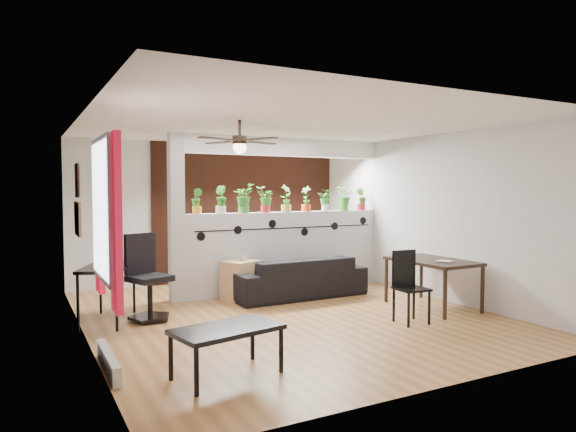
{
  "coord_description": "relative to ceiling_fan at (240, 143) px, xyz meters",
  "views": [
    {
      "loc": [
        -3.28,
        -6.26,
        1.74
      ],
      "look_at": [
        0.36,
        0.6,
        1.33
      ],
      "focal_mm": 32.0,
      "sensor_mm": 36.0,
      "label": 1
    }
  ],
  "objects": [
    {
      "name": "potted_plant_8",
      "position": [
        3.18,
        1.8,
        -0.75
      ],
      "size": [
        0.27,
        0.26,
        0.41
      ],
      "color": "red",
      "rests_on": "partition_wall"
    },
    {
      "name": "window_assembly",
      "position": [
        -1.76,
        -0.9,
        -0.81
      ],
      "size": [
        0.09,
        1.3,
        1.55
      ],
      "color": "white",
      "rests_on": "room_shell"
    },
    {
      "name": "cup",
      "position": [
        0.66,
        1.46,
        -1.65
      ],
      "size": [
        0.12,
        0.12,
        0.09
      ],
      "primitive_type": "imported",
      "rotation": [
        0.0,
        0.0,
        0.02
      ],
      "color": "gray",
      "rests_on": "cube_shelf"
    },
    {
      "name": "potted_plant_4",
      "position": [
        1.6,
        1.8,
        -0.72
      ],
      "size": [
        0.3,
        0.27,
        0.47
      ],
      "color": "gold",
      "rests_on": "partition_wall"
    },
    {
      "name": "room_shell",
      "position": [
        0.8,
        0.3,
        -1.01
      ],
      "size": [
        6.3,
        7.1,
        2.9
      ],
      "color": "#8F5E2E",
      "rests_on": "ground"
    },
    {
      "name": "ceiling_fan",
      "position": [
        0.0,
        0.0,
        0.0
      ],
      "size": [
        1.19,
        1.19,
        0.43
      ],
      "color": "black",
      "rests_on": "room_shell"
    },
    {
      "name": "vine_decal",
      "position": [
        1.6,
        1.7,
        -1.23
      ],
      "size": [
        3.31,
        0.01,
        0.3
      ],
      "color": "black",
      "rests_on": "partition_wall"
    },
    {
      "name": "framed_art",
      "position": [
        -1.78,
        1.2,
        -0.46
      ],
      "size": [
        0.03,
        0.34,
        0.44
      ],
      "color": "#8C7259",
      "rests_on": "room_shell"
    },
    {
      "name": "pier_column",
      "position": [
        -0.31,
        1.8,
        -1.01
      ],
      "size": [
        0.22,
        0.2,
        2.6
      ],
      "primitive_type": "cube",
      "color": "#BCBCC1",
      "rests_on": "ground"
    },
    {
      "name": "office_chair",
      "position": [
        -0.98,
        0.88,
        -1.82
      ],
      "size": [
        0.61,
        0.62,
        1.12
      ],
      "color": "black",
      "rests_on": "ground"
    },
    {
      "name": "potted_plant_3",
      "position": [
        1.21,
        1.8,
        -0.73
      ],
      "size": [
        0.24,
        0.2,
        0.44
      ],
      "color": "red",
      "rests_on": "partition_wall"
    },
    {
      "name": "coffee_table",
      "position": [
        -0.78,
        -1.55,
        -1.9
      ],
      "size": [
        1.08,
        0.73,
        0.46
      ],
      "color": "black",
      "rests_on": "ground"
    },
    {
      "name": "potted_plant_5",
      "position": [
        2.0,
        1.8,
        -0.73
      ],
      "size": [
        0.26,
        0.28,
        0.44
      ],
      "color": "#DF4E1A",
      "rests_on": "partition_wall"
    },
    {
      "name": "book",
      "position": [
        2.78,
        -0.66,
        -1.59
      ],
      "size": [
        0.22,
        0.25,
        0.02
      ],
      "primitive_type": "imported",
      "rotation": [
        0.0,
        0.0,
        0.34
      ],
      "color": "gray",
      "rests_on": "dining_table"
    },
    {
      "name": "partition_wall",
      "position": [
        1.6,
        1.8,
        -1.64
      ],
      "size": [
        3.6,
        0.18,
        1.35
      ],
      "primitive_type": "cube",
      "color": "#BCBCC1",
      "rests_on": "ground"
    },
    {
      "name": "sofa",
      "position": [
        1.52,
        1.24,
        -2.01
      ],
      "size": [
        2.11,
        0.86,
        0.61
      ],
      "primitive_type": "imported",
      "rotation": [
        0.0,
        0.0,
        3.16
      ],
      "color": "black",
      "rests_on": "ground"
    },
    {
      "name": "dining_table",
      "position": [
        2.88,
        -0.36,
        -1.68
      ],
      "size": [
        0.79,
        1.3,
        0.71
      ],
      "color": "black",
      "rests_on": "ground"
    },
    {
      "name": "ceiling_header",
      "position": [
        1.6,
        1.8,
        0.14
      ],
      "size": [
        3.6,
        0.18,
        0.3
      ],
      "primitive_type": "cube",
      "color": "silver",
      "rests_on": "room_shell"
    },
    {
      "name": "computer_desk",
      "position": [
        -1.45,
        1.01,
        -1.64
      ],
      "size": [
        0.91,
        1.16,
        0.75
      ],
      "color": "black",
      "rests_on": "ground"
    },
    {
      "name": "folding_chair",
      "position": [
        2.02,
        -0.82,
        -1.76
      ],
      "size": [
        0.41,
        0.41,
        0.94
      ],
      "color": "black",
      "rests_on": "ground"
    },
    {
      "name": "corkboard",
      "position": [
        -1.78,
        1.25,
        -0.96
      ],
      "size": [
        0.03,
        0.6,
        0.45
      ],
      "primitive_type": "cube",
      "color": "olive",
      "rests_on": "room_shell"
    },
    {
      "name": "potted_plant_2",
      "position": [
        0.81,
        1.8,
        -0.71
      ],
      "size": [
        0.33,
        0.32,
        0.48
      ],
      "color": "#3A8931",
      "rests_on": "partition_wall"
    },
    {
      "name": "baseboard_heater",
      "position": [
        -1.74,
        -0.9,
        -2.22
      ],
      "size": [
        0.08,
        1.0,
        0.18
      ],
      "primitive_type": "cube",
      "color": "beige",
      "rests_on": "ground"
    },
    {
      "name": "potted_plant_0",
      "position": [
        0.02,
        1.8,
        -0.75
      ],
      "size": [
        0.26,
        0.25,
        0.4
      ],
      "color": "orange",
      "rests_on": "partition_wall"
    },
    {
      "name": "cube_shelf",
      "position": [
        0.61,
        1.46,
        -2.01
      ],
      "size": [
        0.64,
        0.61,
        0.61
      ],
      "primitive_type": "cube",
      "rotation": [
        0.0,
        0.0,
        0.39
      ],
      "color": "tan",
      "rests_on": "ground"
    },
    {
      "name": "brick_panel",
      "position": [
        1.6,
        3.27,
        -1.01
      ],
      "size": [
        3.9,
        0.05,
        2.6
      ],
      "primitive_type": "cube",
      "color": "brown",
      "rests_on": "ground"
    },
    {
      "name": "potted_plant_1",
      "position": [
        0.42,
        1.8,
        -0.73
      ],
      "size": [
        0.25,
        0.28,
        0.45
      ],
      "color": "white",
      "rests_on": "partition_wall"
    },
    {
      "name": "monitor",
      "position": [
        -1.45,
        1.16,
        -1.47
      ],
      "size": [
        0.35,
        0.17,
        0.2
      ],
      "primitive_type": "imported",
      "rotation": [
        0.0,
        0.0,
        1.92
      ],
      "color": "black",
      "rests_on": "computer_desk"
    },
    {
      "name": "potted_plant_6",
      "position": [
        2.39,
        1.8,
        -0.76
      ],
      "size": [
        0.23,
        0.24,
        0.38
      ],
      "color": "silver",
      "rests_on": "partition_wall"
    },
    {
      "name": "potted_plant_7",
      "position": [
        2.79,
        1.8,
        -0.73
      ],
      "size": [
        0.29,
        0.28,
        0.44
      ],
      "color": "#348932",
      "rests_on": "partition_wall"
    }
  ]
}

